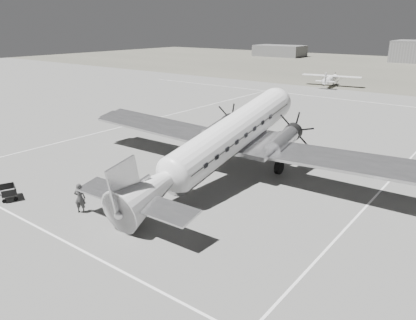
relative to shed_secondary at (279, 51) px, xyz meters
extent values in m
plane|color=slate|center=(55.00, -115.00, -2.00)|extent=(260.00, 260.00, 0.00)
cube|color=white|center=(55.00, -129.00, -1.99)|extent=(60.00, 0.15, 0.01)
cube|color=white|center=(67.00, -115.00, -1.99)|extent=(0.15, 80.00, 0.01)
cube|color=white|center=(37.00, -105.00, -1.99)|extent=(0.15, 60.00, 0.01)
cube|color=white|center=(55.00, -75.00, -1.99)|extent=(90.00, 0.15, 0.01)
cube|color=#595959|center=(0.00, 0.00, 0.00)|extent=(18.00, 10.00, 4.00)
imported|color=#323232|center=(52.55, -126.14, -1.00)|extent=(0.88, 0.80, 2.01)
imported|color=silver|center=(53.92, -122.59, -1.26)|extent=(0.68, 0.81, 1.48)
imported|color=silver|center=(53.84, -119.79, -1.19)|extent=(0.72, 0.91, 1.62)
camera|label=1|loc=(73.60, -140.08, 9.64)|focal=35.00mm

